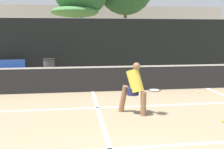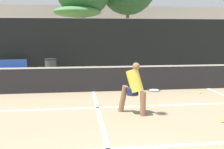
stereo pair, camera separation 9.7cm
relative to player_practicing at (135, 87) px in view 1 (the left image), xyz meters
The scene contains 13 objects.
court_baseline_near 2.40m from the player_practicing, 114.20° to the right, with size 11.00×0.10×0.01m, color white.
court_service_line 1.38m from the player_practicing, 143.26° to the left, with size 8.25×0.10×0.01m, color white.
court_center_mark 1.25m from the player_practicing, 157.73° to the left, with size 0.10×4.93×0.01m, color white.
net 3.01m from the player_practicing, 108.19° to the left, with size 11.09×0.09×1.07m.
fence_back 7.39m from the player_practicing, 97.31° to the left, with size 24.00×0.06×2.94m.
player_practicing is the anchor object (origin of this frame).
tennis_ball_scattered_0 2.32m from the player_practicing, 25.65° to the right, with size 0.07×0.07×0.07m, color #D1E033.
tennis_ball_scattered_5 3.62m from the player_practicing, 35.74° to the left, with size 0.07×0.07×0.07m, color #D1E033.
courtside_bench 8.23m from the player_practicing, 126.66° to the left, with size 1.80×0.56×0.86m.
trash_bin 7.01m from the player_practicing, 113.83° to the left, with size 0.58×0.58×0.91m.
parked_car 11.73m from the player_practicing, 74.76° to the left, with size 1.85×4.25×1.41m.
tree_mid 15.68m from the player_practicing, 95.62° to the left, with size 3.86×3.86×4.31m.
building_far 26.69m from the player_practicing, 92.01° to the left, with size 36.00×2.40×5.41m, color #B2ADA3.
Camera 1 is at (-0.60, -2.23, 2.15)m, focal length 42.00 mm.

